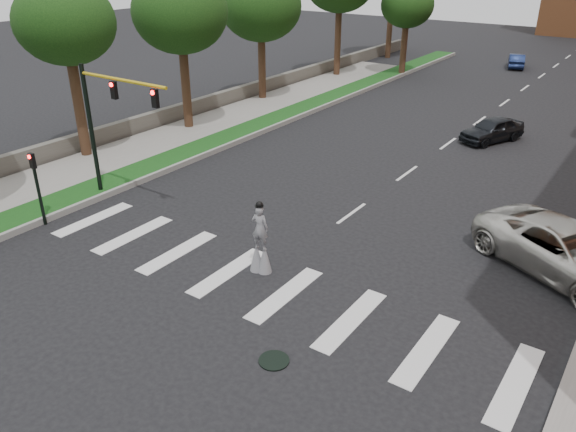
{
  "coord_description": "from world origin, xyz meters",
  "views": [
    {
      "loc": [
        10.64,
        -12.25,
        10.82
      ],
      "look_at": [
        -0.17,
        3.26,
        1.7
      ],
      "focal_mm": 35.0,
      "sensor_mm": 36.0,
      "label": 1
    }
  ],
  "objects": [
    {
      "name": "grass_median",
      "position": [
        -11.5,
        20.0,
        0.12
      ],
      "size": [
        2.0,
        60.0,
        0.25
      ],
      "primitive_type": "cube",
      "color": "#113E13",
      "rests_on": "ground"
    },
    {
      "name": "manhole",
      "position": [
        3.0,
        -2.0,
        0.02
      ],
      "size": [
        0.9,
        0.9,
        0.04
      ],
      "primitive_type": "cylinder",
      "color": "black",
      "rests_on": "ground"
    },
    {
      "name": "tree_3",
      "position": [
        -15.78,
        22.18,
        6.84
      ],
      "size": [
        5.96,
        5.96,
        9.41
      ],
      "color": "#372216",
      "rests_on": "ground"
    },
    {
      "name": "sidewalk_left",
      "position": [
        -14.5,
        10.0,
        0.09
      ],
      "size": [
        4.0,
        60.0,
        0.18
      ],
      "primitive_type": "cube",
      "color": "gray",
      "rests_on": "ground"
    },
    {
      "name": "median_curb",
      "position": [
        -10.45,
        20.0,
        0.14
      ],
      "size": [
        0.2,
        60.0,
        0.28
      ],
      "primitive_type": "cube",
      "color": "gray",
      "rests_on": "ground"
    },
    {
      "name": "stone_wall",
      "position": [
        -17.0,
        22.0,
        0.55
      ],
      "size": [
        0.5,
        56.0,
        1.1
      ],
      "primitive_type": "cube",
      "color": "#524E46",
      "rests_on": "ground"
    },
    {
      "name": "ground_plane",
      "position": [
        0.0,
        0.0,
        0.0
      ],
      "size": [
        160.0,
        160.0,
        0.0
      ],
      "primitive_type": "plane",
      "color": "black",
      "rests_on": "ground"
    },
    {
      "name": "tree_1",
      "position": [
        -15.97,
        5.95,
        7.24
      ],
      "size": [
        5.14,
        5.14,
        9.49
      ],
      "color": "#372216",
      "rests_on": "ground"
    },
    {
      "name": "car_mid",
      "position": [
        -3.06,
        46.56,
        0.66
      ],
      "size": [
        2.45,
        4.27,
        1.33
      ],
      "primitive_type": "imported",
      "rotation": [
        0.0,
        0.0,
        3.42
      ],
      "color": "#15224B",
      "rests_on": "ground"
    },
    {
      "name": "car_near",
      "position": [
        1.95,
        21.97,
        0.73
      ],
      "size": [
        3.39,
        4.63,
        1.47
      ],
      "primitive_type": "imported",
      "rotation": [
        0.0,
        0.0,
        -0.43
      ],
      "color": "black",
      "rests_on": "ground"
    },
    {
      "name": "stilt_performer",
      "position": [
        -0.35,
        1.76,
        1.1
      ],
      "size": [
        0.83,
        0.59,
        2.82
      ],
      "rotation": [
        0.0,
        0.0,
        3.35
      ],
      "color": "#372216",
      "rests_on": "ground"
    },
    {
      "name": "tree_2",
      "position": [
        -15.07,
        13.27,
        7.19
      ],
      "size": [
        5.79,
        5.79,
        9.7
      ],
      "color": "#372216",
      "rests_on": "ground"
    },
    {
      "name": "secondary_signal",
      "position": [
        -10.3,
        -0.5,
        1.95
      ],
      "size": [
        0.25,
        0.21,
        3.23
      ],
      "color": "black",
      "rests_on": "ground"
    },
    {
      "name": "tree_6",
      "position": [
        -10.72,
        36.76,
        6.09
      ],
      "size": [
        4.64,
        4.64,
        8.13
      ],
      "color": "#372216",
      "rests_on": "ground"
    },
    {
      "name": "traffic_signal",
      "position": [
        -9.78,
        3.0,
        4.15
      ],
      "size": [
        5.3,
        0.23,
        6.2
      ],
      "color": "black",
      "rests_on": "ground"
    },
    {
      "name": "suv_crossing",
      "position": [
        8.78,
        7.92,
        0.94
      ],
      "size": [
        7.47,
        5.88,
        1.89
      ],
      "primitive_type": "imported",
      "rotation": [
        0.0,
        0.0,
        1.1
      ],
      "color": "beige",
      "rests_on": "ground"
    }
  ]
}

